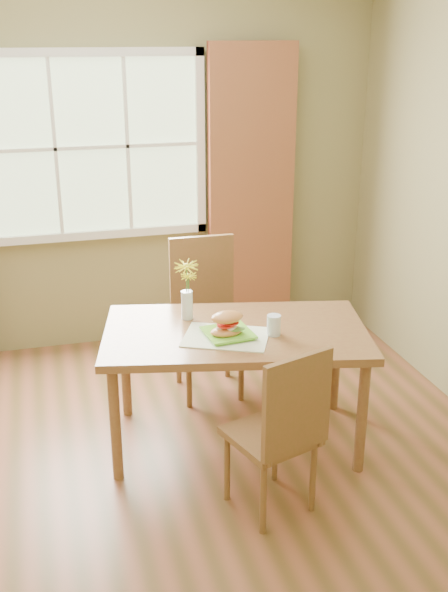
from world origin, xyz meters
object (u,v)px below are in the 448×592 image
Objects in this scene: dining_table at (236,342)px; flower_vase at (187,285)px; chair_far at (205,308)px; chair_near at (281,426)px; water_glass at (274,326)px; croissant_sandwich at (227,324)px.

flower_vase is at bearing 146.20° from dining_table.
chair_far is 2.98× the size of flower_vase.
chair_near reaches higher than water_glass.
chair_near is 4.70× the size of croissant_sandwich.
water_glass is 0.33× the size of flower_vase.
croissant_sandwich is (-0.08, -0.80, 0.23)m from chair_far.
chair_near is 1.04m from flower_vase.
chair_near is at bearing -88.32° from chair_far.
chair_near is at bearing -86.59° from croissant_sandwich.
water_glass is 0.55m from flower_vase.
chair_far is 5.27× the size of croissant_sandwich.
croissant_sandwich is at bearing -116.69° from dining_table.
flower_vase is at bearing 139.09° from water_glass.
water_glass is (0.16, 0.58, 0.26)m from chair_near.
water_glass is (0.18, -0.83, 0.20)m from chair_far.
flower_vase reaches higher than croissant_sandwich.
chair_far is at bearing 78.23° from croissant_sandwich.
dining_table is 1.56× the size of chair_far.
water_glass is at bearing -21.38° from dining_table.
flower_vase is (-0.22, 0.23, 0.28)m from dining_table.
dining_table is at bearing 44.96° from croissant_sandwich.
water_glass reaches higher than dining_table.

